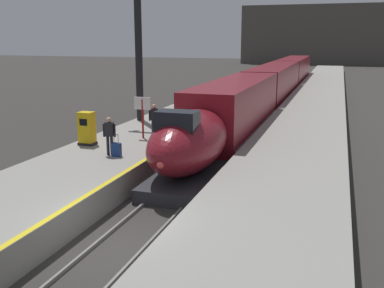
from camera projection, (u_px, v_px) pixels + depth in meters
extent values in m
plane|color=#33302D|center=(117.00, 251.00, 13.02)|extent=(260.00, 260.00, 0.00)
cube|color=gray|center=(212.00, 107.00, 37.01)|extent=(4.80, 110.00, 1.05)
cube|color=gray|center=(312.00, 112.00, 34.55)|extent=(4.80, 110.00, 1.05)
cube|color=yellow|center=(239.00, 102.00, 36.20)|extent=(0.20, 107.80, 0.01)
cube|color=slate|center=(257.00, 110.00, 38.66)|extent=(0.08, 110.00, 0.12)
cube|color=slate|center=(274.00, 110.00, 38.20)|extent=(0.08, 110.00, 0.12)
ellipsoid|color=maroon|center=(190.00, 141.00, 18.85)|extent=(2.78, 6.71, 2.56)
cube|color=#28282D|center=(187.00, 178.00, 18.90)|extent=(2.46, 5.70, 0.55)
cube|color=black|center=(177.00, 122.00, 17.21)|extent=(1.59, 1.00, 0.90)
sphere|color=#F24C4C|center=(161.00, 165.00, 15.86)|extent=(0.28, 0.28, 0.28)
cube|color=maroon|center=(236.00, 106.00, 27.13)|extent=(2.90, 14.00, 3.05)
cube|color=black|center=(214.00, 96.00, 27.43)|extent=(0.04, 11.90, 0.80)
cube|color=black|center=(260.00, 98.00, 26.57)|extent=(0.04, 11.90, 0.80)
cube|color=silver|center=(236.00, 126.00, 27.42)|extent=(2.92, 13.30, 0.24)
cube|color=black|center=(217.00, 151.00, 23.40)|extent=(2.03, 2.20, 0.56)
cube|color=black|center=(250.00, 122.00, 31.68)|extent=(2.03, 2.20, 0.56)
cube|color=maroon|center=(275.00, 82.00, 42.48)|extent=(2.90, 18.00, 3.05)
cube|color=black|center=(260.00, 75.00, 42.78)|extent=(0.04, 15.84, 0.80)
cube|color=black|center=(290.00, 76.00, 41.92)|extent=(0.04, 15.84, 0.80)
cube|color=black|center=(263.00, 110.00, 37.23)|extent=(2.03, 2.20, 0.56)
cube|color=black|center=(282.00, 93.00, 48.55)|extent=(2.03, 2.20, 0.56)
cube|color=maroon|center=(294.00, 69.00, 59.67)|extent=(2.90, 18.00, 3.05)
cube|color=black|center=(283.00, 65.00, 59.98)|extent=(0.04, 15.84, 0.80)
cube|color=black|center=(305.00, 65.00, 59.12)|extent=(0.04, 15.84, 0.80)
cube|color=black|center=(288.00, 87.00, 54.43)|extent=(2.03, 2.20, 0.56)
cube|color=black|center=(297.00, 79.00, 65.74)|extent=(2.03, 2.20, 0.56)
cylinder|color=black|center=(138.00, 37.00, 26.91)|extent=(0.44, 0.44, 10.28)
cylinder|color=#23232D|center=(112.00, 146.00, 19.58)|extent=(0.13, 0.13, 0.85)
cylinder|color=#23232D|center=(108.00, 146.00, 19.60)|extent=(0.13, 0.13, 0.85)
cube|color=black|center=(109.00, 129.00, 19.42)|extent=(0.42, 0.30, 0.62)
cylinder|color=black|center=(115.00, 130.00, 19.42)|extent=(0.09, 0.09, 0.58)
cylinder|color=black|center=(104.00, 130.00, 19.45)|extent=(0.09, 0.09, 0.58)
sphere|color=tan|center=(109.00, 120.00, 19.33)|extent=(0.22, 0.22, 0.22)
cylinder|color=#23232D|center=(153.00, 128.00, 23.44)|extent=(0.13, 0.13, 0.85)
cylinder|color=#23232D|center=(156.00, 128.00, 23.47)|extent=(0.13, 0.13, 0.85)
cube|color=black|center=(154.00, 114.00, 23.28)|extent=(0.44, 0.37, 0.62)
cylinder|color=black|center=(150.00, 115.00, 23.26)|extent=(0.09, 0.09, 0.58)
cylinder|color=black|center=(159.00, 115.00, 23.33)|extent=(0.09, 0.09, 0.58)
sphere|color=tan|center=(154.00, 106.00, 23.19)|extent=(0.22, 0.22, 0.22)
cube|color=navy|center=(117.00, 150.00, 19.37)|extent=(0.40, 0.22, 0.60)
cylinder|color=#262628|center=(114.00, 139.00, 19.29)|extent=(0.02, 0.02, 0.36)
cylinder|color=#262628|center=(118.00, 139.00, 19.23)|extent=(0.02, 0.02, 0.36)
cube|color=#262628|center=(116.00, 135.00, 19.21)|extent=(0.22, 0.03, 0.02)
cube|color=yellow|center=(87.00, 128.00, 21.42)|extent=(0.70, 0.56, 1.60)
cube|color=black|center=(83.00, 122.00, 21.08)|extent=(0.40, 0.02, 0.32)
cube|color=black|center=(88.00, 143.00, 21.59)|extent=(0.76, 0.62, 0.12)
cylinder|color=maroon|center=(143.00, 119.00, 22.85)|extent=(0.10, 0.10, 2.00)
cube|color=white|center=(142.00, 103.00, 22.67)|extent=(0.90, 0.06, 0.64)
cube|color=#4C4742|center=(316.00, 35.00, 105.71)|extent=(36.00, 2.00, 14.00)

